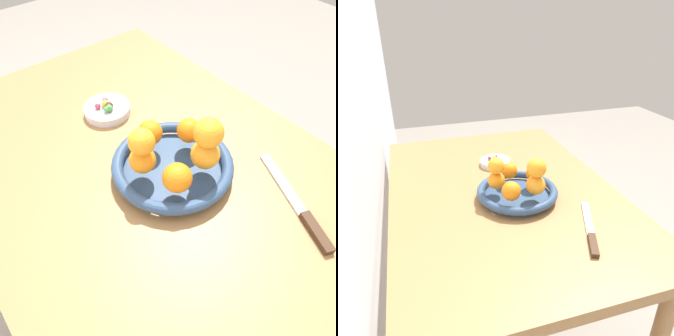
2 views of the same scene
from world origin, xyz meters
TOP-DOWN VIEW (x-y plane):
  - ground_plane at (0.00, 0.00)m, footprint 6.00×6.00m
  - dining_table at (0.00, 0.00)m, footprint 1.10×0.76m
  - fruit_bowl at (-0.07, -0.03)m, footprint 0.27×0.27m
  - candy_dish at (0.20, -0.03)m, footprint 0.12×0.12m
  - orange_0 at (0.00, -0.03)m, footprint 0.06×0.06m
  - orange_1 at (-0.06, 0.04)m, footprint 0.06×0.06m
  - orange_2 at (-0.14, 0.01)m, footprint 0.06×0.06m
  - orange_3 at (-0.13, -0.07)m, footprint 0.06×0.06m
  - orange_4 at (-0.05, -0.10)m, footprint 0.06×0.06m
  - orange_5 at (-0.06, 0.04)m, footprint 0.05×0.05m
  - orange_6 at (-0.13, -0.07)m, footprint 0.06×0.06m
  - candy_ball_0 at (0.21, -0.04)m, footprint 0.02×0.02m
  - candy_ball_1 at (0.20, -0.03)m, footprint 0.02×0.02m
  - candy_ball_2 at (0.20, -0.01)m, footprint 0.02×0.02m
  - candy_ball_3 at (0.18, -0.02)m, footprint 0.02×0.02m
  - candy_ball_4 at (0.18, -0.02)m, footprint 0.02×0.02m
  - candy_ball_5 at (0.18, -0.03)m, footprint 0.02×0.02m
  - candy_ball_6 at (0.20, -0.03)m, footprint 0.01×0.01m
  - knife at (-0.31, -0.17)m, footprint 0.25×0.12m

SIDE VIEW (x-z plane):
  - ground_plane at x=0.00m, z-range 0.00..0.00m
  - dining_table at x=0.00m, z-range 0.28..1.02m
  - knife at x=-0.31m, z-range 0.74..0.75m
  - candy_dish at x=0.20m, z-range 0.74..0.76m
  - fruit_bowl at x=-0.07m, z-range 0.74..0.78m
  - candy_ball_6 at x=0.20m, z-range 0.76..0.78m
  - candy_ball_2 at x=0.20m, z-range 0.76..0.78m
  - candy_ball_0 at x=0.21m, z-range 0.76..0.78m
  - candy_ball_4 at x=0.18m, z-range 0.76..0.78m
  - candy_ball_3 at x=0.18m, z-range 0.76..0.78m
  - candy_ball_1 at x=0.20m, z-range 0.76..0.78m
  - candy_ball_5 at x=0.18m, z-range 0.76..0.78m
  - orange_4 at x=-0.05m, z-range 0.78..0.84m
  - orange_0 at x=0.00m, z-range 0.78..0.84m
  - orange_1 at x=-0.06m, z-range 0.78..0.84m
  - orange_2 at x=-0.14m, z-range 0.78..0.84m
  - orange_3 at x=-0.13m, z-range 0.78..0.84m
  - orange_5 at x=-0.06m, z-range 0.84..0.89m
  - orange_6 at x=-0.13m, z-range 0.84..0.90m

